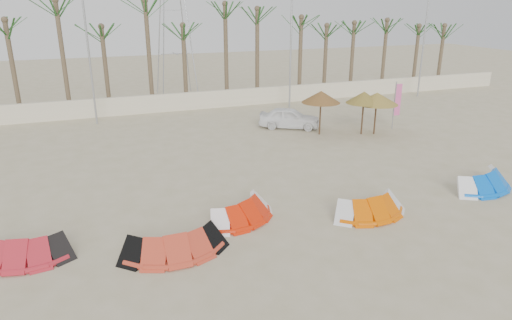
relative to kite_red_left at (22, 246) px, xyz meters
name	(u,v)px	position (x,y,z in m)	size (l,w,h in m)	color
ground	(322,256)	(8.93, -3.30, -0.42)	(120.00, 120.00, 0.00)	#BCAE92
boundary_wall	(180,102)	(8.93, 18.70, 0.23)	(60.00, 0.30, 1.30)	beige
palm_line	(181,19)	(9.60, 20.20, 6.03)	(52.00, 4.00, 7.70)	brown
lamp_b	(87,34)	(2.96, 16.70, 5.35)	(1.25, 0.14, 11.00)	#A5A8AD
lamp_c	(292,29)	(16.96, 16.70, 5.35)	(1.25, 0.14, 11.00)	#A5A8AD
lamp_d	(426,26)	(28.96, 16.70, 5.35)	(1.25, 0.14, 11.00)	#A5A8AD
pylon	(178,95)	(9.93, 24.70, -0.42)	(3.00, 3.00, 14.00)	#A5A8AD
kite_red_left	(22,246)	(0.00, 0.00, 0.00)	(3.27, 2.09, 0.90)	#B21F2A
kite_red_mid	(172,239)	(4.54, -1.27, 0.00)	(3.38, 1.58, 0.90)	#BE3923
kite_red_right	(240,208)	(7.37, 0.22, 0.00)	(3.46, 2.60, 0.90)	red
kite_orange	(367,203)	(12.01, -1.13, 0.00)	(3.11, 1.67, 0.90)	#DD5700
kite_blue	(479,178)	(18.07, -0.63, 0.00)	(3.52, 2.19, 0.90)	blue
parasol_left	(321,97)	(15.56, 9.30, 1.90)	(2.33, 2.33, 2.67)	#4C331E
parasol_mid	(364,97)	(17.99, 8.44, 1.85)	(2.15, 2.15, 2.63)	#4C331E
parasol_right	(377,98)	(18.73, 8.19, 1.79)	(2.56, 2.56, 2.56)	#4C331E
flag_pink	(397,101)	(20.58, 8.65, 1.40)	(0.45, 0.04, 3.06)	#A5A8AD
flag_green	(397,101)	(20.80, 8.98, 1.33)	(0.45, 0.07, 2.95)	#A5A8AD
car	(289,118)	(14.45, 11.30, 0.24)	(1.55, 3.85, 1.31)	white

